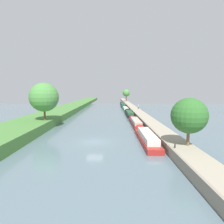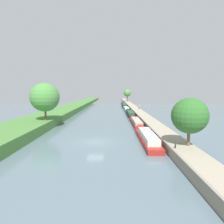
% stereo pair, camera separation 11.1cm
% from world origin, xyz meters
% --- Properties ---
extents(ground_plane, '(160.00, 160.00, 0.00)m').
position_xyz_m(ground_plane, '(0.00, 0.00, 0.00)').
color(ground_plane, slate).
extents(left_grassy_bank, '(8.82, 260.00, 1.74)m').
position_xyz_m(left_grassy_bank, '(-14.14, 0.00, 0.87)').
color(left_grassy_bank, '#477A38').
rests_on(left_grassy_bank, ground_plane).
extents(right_towpath, '(3.06, 260.00, 1.16)m').
position_xyz_m(right_towpath, '(11.26, 0.00, 0.58)').
color(right_towpath, '#9E937F').
rests_on(right_towpath, ground_plane).
extents(stone_quay, '(0.25, 260.00, 1.21)m').
position_xyz_m(stone_quay, '(9.60, 0.00, 0.60)').
color(stone_quay, gray).
rests_on(stone_quay, ground_plane).
extents(narrowboat_red, '(2.10, 13.74, 2.22)m').
position_xyz_m(narrowboat_red, '(8.00, 0.76, 0.64)').
color(narrowboat_red, maroon).
rests_on(narrowboat_red, ground_plane).
extents(narrowboat_maroon, '(1.92, 14.23, 1.94)m').
position_xyz_m(narrowboat_maroon, '(8.07, 15.05, 0.55)').
color(narrowboat_maroon, maroon).
rests_on(narrowboat_maroon, ground_plane).
extents(narrowboat_black, '(2.12, 14.84, 2.01)m').
position_xyz_m(narrowboat_black, '(8.14, 31.35, 0.56)').
color(narrowboat_black, black).
rests_on(narrowboat_black, ground_plane).
extents(narrowboat_green, '(1.88, 14.90, 1.79)m').
position_xyz_m(narrowboat_green, '(8.10, 47.58, 0.46)').
color(narrowboat_green, '#1E6033').
rests_on(narrowboat_green, ground_plane).
extents(narrowboat_navy, '(2.16, 12.87, 2.13)m').
position_xyz_m(narrowboat_navy, '(8.09, 62.14, 0.60)').
color(narrowboat_navy, '#141E42').
rests_on(narrowboat_navy, ground_plane).
extents(narrowboat_teal, '(1.92, 15.76, 2.02)m').
position_xyz_m(narrowboat_teal, '(8.33, 76.62, 0.59)').
color(narrowboat_teal, '#195B60').
rests_on(narrowboat_teal, ground_plane).
extents(tree_rightbank_near, '(4.31, 4.31, 5.84)m').
position_xyz_m(tree_rightbank_near, '(11.95, -5.64, 4.84)').
color(tree_rightbank_near, brown).
rests_on(tree_rightbank_near, right_towpath).
extents(tree_rightbank_midnear, '(4.47, 4.47, 7.34)m').
position_xyz_m(tree_rightbank_midnear, '(11.46, 87.99, 6.23)').
color(tree_rightbank_midnear, '#4C3828').
rests_on(tree_rightbank_midnear, right_towpath).
extents(tree_leftbank_downstream, '(5.88, 5.88, 7.68)m').
position_xyz_m(tree_leftbank_downstream, '(-11.16, 10.11, 6.47)').
color(tree_leftbank_downstream, brown).
rests_on(tree_leftbank_downstream, left_grassy_bank).
extents(person_walking, '(0.34, 0.34, 1.66)m').
position_xyz_m(person_walking, '(12.13, 39.09, 2.03)').
color(person_walking, '#282D42').
rests_on(person_walking, right_towpath).
extents(mooring_bollard_near, '(0.16, 0.16, 0.45)m').
position_xyz_m(mooring_bollard_near, '(10.03, -6.69, 1.38)').
color(mooring_bollard_near, black).
rests_on(mooring_bollard_near, right_towpath).
extents(mooring_bollard_far, '(0.16, 0.16, 0.45)m').
position_xyz_m(mooring_bollard_far, '(10.03, 84.17, 1.38)').
color(mooring_bollard_far, black).
rests_on(mooring_bollard_far, right_towpath).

